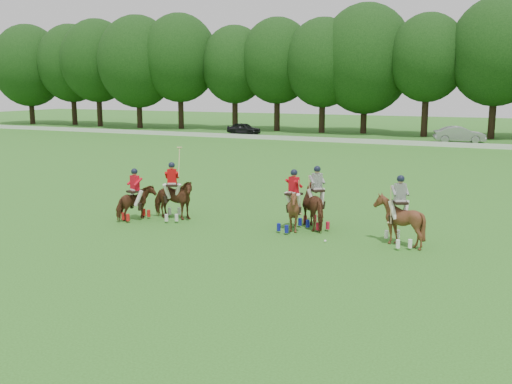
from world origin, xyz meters
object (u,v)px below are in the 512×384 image
at_px(polo_stripe_b, 399,220).
at_px(polo_red_b, 173,199).
at_px(polo_red_a, 136,202).
at_px(polo_red_c, 294,209).
at_px(car_left, 244,129).
at_px(polo_stripe_a, 316,205).
at_px(polo_ball, 325,241).
at_px(car_mid, 459,135).

bearing_deg(polo_stripe_b, polo_red_b, 179.71).
bearing_deg(polo_red_a, polo_red_c, 8.51).
xyz_separation_m(car_left, polo_stripe_a, (20.89, -37.34, 0.22)).
xyz_separation_m(polo_red_a, polo_ball, (8.02, -0.04, -0.70)).
height_order(car_left, polo_stripe_b, polo_stripe_b).
relative_size(polo_stripe_a, polo_ball, 26.61).
bearing_deg(polo_stripe_b, car_mid, 92.02).
bearing_deg(polo_stripe_b, polo_stripe_a, 160.79).
xyz_separation_m(polo_red_b, polo_ball, (6.69, -0.73, -0.81)).
relative_size(car_mid, polo_stripe_b, 1.95).
bearing_deg(polo_ball, car_left, 119.13).
xyz_separation_m(car_left, polo_red_b, (15.14, -38.45, 0.19)).
bearing_deg(polo_stripe_b, car_left, 122.16).
xyz_separation_m(polo_red_b, polo_stripe_a, (5.75, 1.11, 0.02)).
bearing_deg(polo_red_a, polo_stripe_a, 14.27).
bearing_deg(polo_red_b, polo_stripe_b, -0.29).
bearing_deg(polo_stripe_b, polo_ball, -163.86).
bearing_deg(polo_stripe_a, car_mid, 87.00).
distance_m(polo_red_a, polo_stripe_a, 7.30).
height_order(polo_stripe_a, polo_stripe_b, polo_stripe_b).
distance_m(car_left, car_mid, 22.85).
relative_size(polo_red_b, polo_ball, 32.21).
bearing_deg(polo_stripe_b, polo_red_c, 175.31).
distance_m(polo_red_b, polo_stripe_a, 5.86).
bearing_deg(car_mid, car_left, 75.88).
bearing_deg(polo_red_b, polo_red_a, -152.49).
xyz_separation_m(polo_stripe_b, polo_ball, (-2.37, -0.69, -0.84)).
bearing_deg(car_left, polo_ball, -144.20).
height_order(polo_red_b, polo_stripe_b, polo_red_b).
xyz_separation_m(car_left, polo_red_a, (13.82, -39.14, 0.09)).
height_order(polo_red_a, polo_red_b, polo_red_b).
bearing_deg(polo_red_c, car_mid, 86.14).
relative_size(car_mid, polo_ball, 52.27).
distance_m(polo_red_b, polo_red_c, 5.14).
relative_size(polo_red_a, polo_red_b, 0.73).
bearing_deg(polo_red_b, polo_stripe_a, 10.93).
bearing_deg(polo_red_c, polo_stripe_b, -4.69).
bearing_deg(polo_red_a, polo_stripe_b, 3.54).
bearing_deg(polo_ball, polo_stripe_a, 117.13).
relative_size(car_left, polo_stripe_a, 1.61).
relative_size(car_left, polo_red_b, 1.33).
xyz_separation_m(car_left, polo_stripe_b, (24.20, -38.49, 0.22)).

